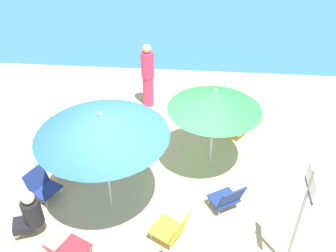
{
  "coord_description": "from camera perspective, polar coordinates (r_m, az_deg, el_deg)",
  "views": [
    {
      "loc": [
        1.12,
        -4.88,
        5.19
      ],
      "look_at": [
        0.58,
        1.36,
        0.7
      ],
      "focal_mm": 39.19,
      "sensor_mm": 36.0,
      "label": 1
    }
  ],
  "objects": [
    {
      "name": "person_a",
      "position": [
        7.52,
        -5.86,
        -3.21
      ],
      "size": [
        0.58,
        0.38,
        0.97
      ],
      "rotation": [
        0.0,
        0.0,
        3.08
      ],
      "color": "#389970",
      "rests_on": "ground_plane"
    },
    {
      "name": "umbrella_green",
      "position": [
        6.97,
        7.33,
        3.94
      ],
      "size": [
        1.82,
        1.82,
        1.81
      ],
      "color": "silver",
      "rests_on": "ground_plane"
    },
    {
      "name": "beach_chair_f",
      "position": [
        6.27,
        0.71,
        -15.68
      ],
      "size": [
        0.72,
        0.69,
        0.62
      ],
      "rotation": [
        0.0,
        0.0,
        2.63
      ],
      "color": "gold",
      "rests_on": "ground_plane"
    },
    {
      "name": "beach_chair_c",
      "position": [
        7.71,
        -15.62,
        -5.54
      ],
      "size": [
        0.62,
        0.6,
        0.56
      ],
      "rotation": [
        0.0,
        0.0,
        -0.27
      ],
      "color": "gold",
      "rests_on": "ground_plane"
    },
    {
      "name": "beach_chair_a",
      "position": [
        7.36,
        -19.08,
        -8.58
      ],
      "size": [
        0.64,
        0.63,
        0.59
      ],
      "rotation": [
        0.0,
        0.0,
        -0.43
      ],
      "color": "navy",
      "rests_on": "ground_plane"
    },
    {
      "name": "person_b",
      "position": [
        7.64,
        -10.44,
        -3.09
      ],
      "size": [
        0.46,
        0.56,
        0.94
      ],
      "rotation": [
        0.0,
        0.0,
        1.17
      ],
      "color": "#389970",
      "rests_on": "ground_plane"
    },
    {
      "name": "person_d",
      "position": [
        9.31,
        -3.17,
        7.82
      ],
      "size": [
        0.32,
        0.32,
        1.69
      ],
      "rotation": [
        0.0,
        0.0,
        0.79
      ],
      "color": "#DB3866",
      "rests_on": "ground_plane"
    },
    {
      "name": "beach_chair_d",
      "position": [
        6.75,
        9.26,
        -11.01
      ],
      "size": [
        0.68,
        0.69,
        0.66
      ],
      "rotation": [
        0.0,
        0.0,
        2.13
      ],
      "color": "navy",
      "rests_on": "ground_plane"
    },
    {
      "name": "ground_plane",
      "position": [
        7.21,
        -5.6,
        -10.6
      ],
      "size": [
        40.0,
        40.0,
        0.0
      ],
      "primitive_type": "plane",
      "color": "#D3BC8C"
    },
    {
      "name": "warning_sign",
      "position": [
        5.53,
        20.3,
        -11.86
      ],
      "size": [
        0.06,
        0.5,
        2.01
      ],
      "rotation": [
        0.0,
        0.0,
        -0.05
      ],
      "color": "#ADADB2",
      "rests_on": "ground_plane"
    },
    {
      "name": "umbrella_blue",
      "position": [
        5.88,
        -10.33,
        0.13
      ],
      "size": [
        2.19,
        2.19,
        2.08
      ],
      "color": "silver",
      "rests_on": "ground_plane"
    },
    {
      "name": "beach_chair_b",
      "position": [
        8.71,
        11.02,
        0.71
      ],
      "size": [
        0.76,
        0.79,
        0.63
      ],
      "rotation": [
        0.0,
        0.0,
        -2.19
      ],
      "color": "gold",
      "rests_on": "ground_plane"
    },
    {
      "name": "person_c",
      "position": [
        6.65,
        -20.73,
        -12.64
      ],
      "size": [
        0.55,
        0.44,
        0.94
      ],
      "rotation": [
        0.0,
        0.0,
        3.51
      ],
      "color": "black",
      "rests_on": "ground_plane"
    }
  ]
}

